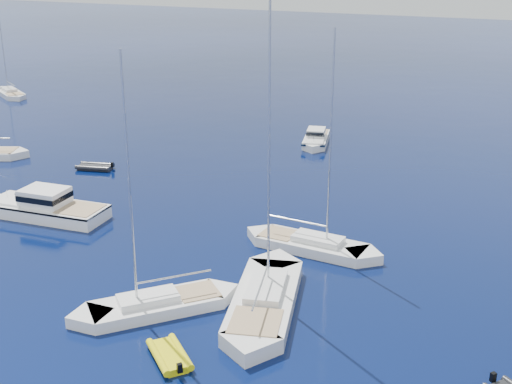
# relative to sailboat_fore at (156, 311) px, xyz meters

# --- Properties ---
(motor_cruiser_centre) EXTENTS (11.05, 4.51, 2.82)m
(motor_cruiser_centre) POSITION_rel_sailboat_fore_xyz_m (-15.51, 7.95, 0.00)
(motor_cruiser_centre) COLOR white
(motor_cruiser_centre) RESTS_ON ground
(motor_cruiser_horizon) EXTENTS (4.42, 8.08, 2.03)m
(motor_cruiser_horizon) POSITION_rel_sailboat_fore_xyz_m (-4.89, 35.81, 0.00)
(motor_cruiser_horizon) COLOR silver
(motor_cruiser_horizon) RESTS_ON ground
(sailboat_fore) EXTENTS (8.56, 9.38, 14.84)m
(sailboat_fore) POSITION_rel_sailboat_fore_xyz_m (0.00, 0.00, 0.00)
(sailboat_fore) COLOR silver
(sailboat_fore) RESTS_ON ground
(sailboat_mid_r) EXTENTS (6.83, 13.03, 18.56)m
(sailboat_mid_r) POSITION_rel_sailboat_fore_xyz_m (5.16, 3.06, 0.00)
(sailboat_mid_r) COLOR silver
(sailboat_mid_r) RESTS_ON ground
(sailboat_centre) EXTENTS (10.31, 2.98, 15.04)m
(sailboat_centre) POSITION_rel_sailboat_fore_xyz_m (4.64, 11.31, 0.00)
(sailboat_centre) COLOR silver
(sailboat_centre) RESTS_ON ground
(sailboat_far_l) EXTENTS (9.63, 6.96, 14.19)m
(sailboat_far_l) POSITION_rel_sailboat_fore_xyz_m (-51.71, 40.01, 0.00)
(sailboat_far_l) COLOR silver
(sailboat_far_l) RESTS_ON ground
(tender_yellow) EXTENTS (3.63, 3.43, 0.95)m
(tender_yellow) POSITION_rel_sailboat_fore_xyz_m (3.29, -3.61, 0.00)
(tender_yellow) COLOR yellow
(tender_yellow) RESTS_ON ground
(tender_grey_far) EXTENTS (3.76, 2.73, 0.95)m
(tender_grey_far) POSITION_rel_sailboat_fore_xyz_m (-19.65, 18.82, 0.00)
(tender_grey_far) COLOR black
(tender_grey_far) RESTS_ON ground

